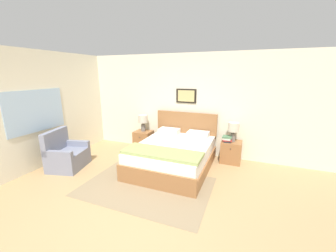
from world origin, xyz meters
name	(u,v)px	position (x,y,z in m)	size (l,w,h in m)	color
ground_plane	(128,215)	(0.00, 0.00, 0.00)	(16.00, 16.00, 0.00)	tan
wall_back	(185,105)	(0.00, 2.89, 1.30)	(7.88, 0.09, 2.60)	beige
wall_left	(61,107)	(-2.77, 1.41, 1.30)	(0.08, 5.27, 2.60)	beige
area_rug_main	(147,186)	(-0.11, 0.84, 0.00)	(2.38, 1.64, 0.01)	#897556
bed	(173,155)	(0.07, 1.82, 0.31)	(1.61, 2.02, 1.12)	#936038
armchair	(66,155)	(-2.19, 0.90, 0.29)	(0.84, 0.93, 0.88)	gray
nightstand_near_window	(143,140)	(-1.13, 2.60, 0.26)	(0.47, 0.44, 0.52)	#936038
nightstand_by_door	(231,152)	(1.26, 2.60, 0.26)	(0.47, 0.44, 0.52)	#936038
table_lamp_near_window	(143,120)	(-1.14, 2.63, 0.83)	(0.26, 0.26, 0.46)	slate
table_lamp_by_door	(233,129)	(1.28, 2.63, 0.83)	(0.26, 0.26, 0.46)	slate
book_thick_bottom	(227,141)	(1.16, 2.56, 0.54)	(0.19, 0.26, 0.03)	#232328
book_hardcover_middle	(227,140)	(1.16, 2.56, 0.57)	(0.24, 0.24, 0.03)	#B7332D
book_novel_upper	(227,138)	(1.16, 2.56, 0.60)	(0.20, 0.23, 0.04)	silver
book_slim_near_top	(227,137)	(1.16, 2.56, 0.64)	(0.22, 0.22, 0.03)	#4C7551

